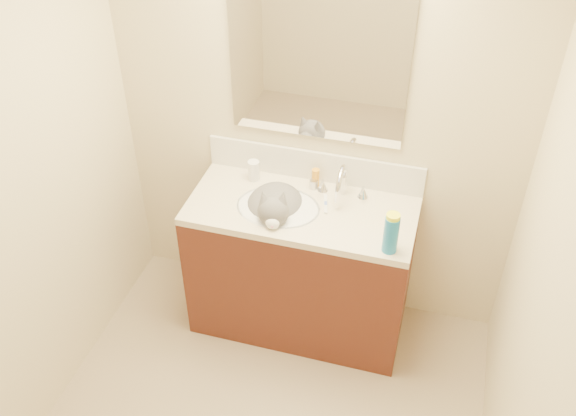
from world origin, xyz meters
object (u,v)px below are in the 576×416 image
Objects in this scene: vanity_cabinet at (301,270)px; pill_bottle at (254,171)px; spray_can at (391,235)px; faucet at (342,185)px; silver_jar at (313,184)px; cat at (275,208)px; amber_bottle at (316,178)px; basin at (278,217)px.

pill_bottle reaches higher than vanity_cabinet.
vanity_cabinet is 0.77m from spray_can.
vanity_cabinet is 0.58m from faucet.
silver_jar is at bearing 140.57° from spray_can.
silver_jar is at bearing 38.03° from cat.
faucet is at bearing 37.29° from vanity_cabinet.
faucet is 0.18m from amber_bottle.
cat is 0.27m from pill_bottle.
faucet is 0.46m from spray_can.
silver_jar is at bearing -99.29° from amber_bottle.
cat is 0.26m from silver_jar.
amber_bottle is (0.14, 0.24, 0.12)m from basin.
pill_bottle is 0.34m from silver_jar.
faucet reaches higher than vanity_cabinet.
basin is 1.61× the size of faucet.
vanity_cabinet is 2.67× the size of basin.
pill_bottle reaches higher than basin.
basin is 0.30m from amber_bottle.
basin is at bearing -41.82° from cat.
vanity_cabinet is 6.06× the size of spray_can.
basin reaches higher than vanity_cabinet.
spray_can is (0.49, -0.21, 0.55)m from vanity_cabinet.
faucet is 0.50m from pill_bottle.
silver_jar reaches higher than basin.
cat is at bearing -46.84° from pill_bottle.
faucet is 2.68× the size of amber_bottle.
spray_can reaches higher than silver_jar.
faucet is at bearing -15.37° from silver_jar.
amber_bottle is at bearing 80.71° from silver_jar.
cat is 0.67m from spray_can.
cat reaches higher than basin.
vanity_cabinet is 10.33× the size of pill_bottle.
amber_bottle is at bearing 84.03° from vanity_cabinet.
basin is 0.98× the size of cat.
silver_jar is at bearing 84.51° from vanity_cabinet.
basin is (-0.12, -0.03, 0.38)m from vanity_cabinet.
vanity_cabinet is at bearing -95.97° from amber_bottle.
basin is 0.66m from spray_can.
cat reaches higher than pill_bottle.
basin is at bearing -120.80° from amber_bottle.
spray_can reaches higher than vanity_cabinet.
silver_jar is (0.34, 0.01, -0.03)m from pill_bottle.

